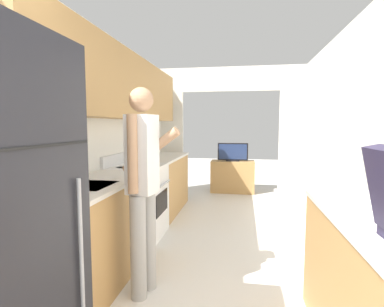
{
  "coord_description": "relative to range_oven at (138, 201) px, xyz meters",
  "views": [
    {
      "loc": [
        0.25,
        -0.62,
        1.41
      ],
      "look_at": [
        -0.45,
        3.5,
        1.02
      ],
      "focal_mm": 28.0,
      "sensor_mm": 36.0,
      "label": 1
    }
  ],
  "objects": [
    {
      "name": "wall_left",
      "position": [
        -0.25,
        -0.54,
        1.09
      ],
      "size": [
        0.38,
        7.48,
        2.5
      ],
      "color": "silver",
      "rests_on": "ground_plane"
    },
    {
      "name": "wall_far_with_doorway",
      "position": [
        1.05,
        2.2,
        0.99
      ],
      "size": [
        3.11,
        0.06,
        2.5
      ],
      "color": "silver",
      "rests_on": "ground_plane"
    },
    {
      "name": "counter_left",
      "position": [
        -0.01,
        -0.04,
        -0.0
      ],
      "size": [
        0.62,
        3.91,
        0.91
      ],
      "color": "#B2844C",
      "rests_on": "ground_plane"
    },
    {
      "name": "range_oven",
      "position": [
        0.0,
        0.0,
        0.0
      ],
      "size": [
        0.66,
        0.75,
        1.05
      ],
      "color": "white",
      "rests_on": "ground_plane"
    },
    {
      "name": "person",
      "position": [
        0.49,
        -1.22,
        0.47
      ],
      "size": [
        0.55,
        0.42,
        1.71
      ],
      "rotation": [
        0.0,
        0.0,
        1.39
      ],
      "color": "#9E9E9E",
      "rests_on": "ground_plane"
    },
    {
      "name": "tv_cabinet",
      "position": [
        1.09,
        2.78,
        -0.13
      ],
      "size": [
        0.9,
        0.42,
        0.66
      ],
      "color": "#B2844C",
      "rests_on": "ground_plane"
    },
    {
      "name": "television",
      "position": [
        1.09,
        2.74,
        0.39
      ],
      "size": [
        0.63,
        0.16,
        0.38
      ],
      "color": "black",
      "rests_on": "tv_cabinet"
    },
    {
      "name": "knife",
      "position": [
        -0.04,
        0.61,
        0.46
      ],
      "size": [
        0.09,
        0.35,
        0.02
      ],
      "rotation": [
        0.0,
        0.0,
        -0.25
      ],
      "color": "#B7B7BC",
      "rests_on": "counter_left"
    }
  ]
}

